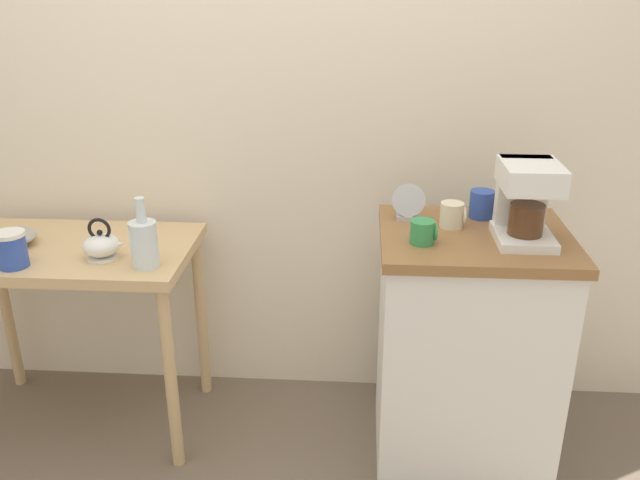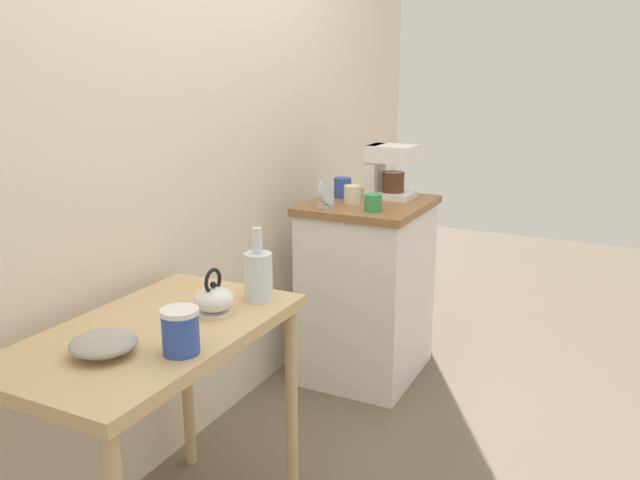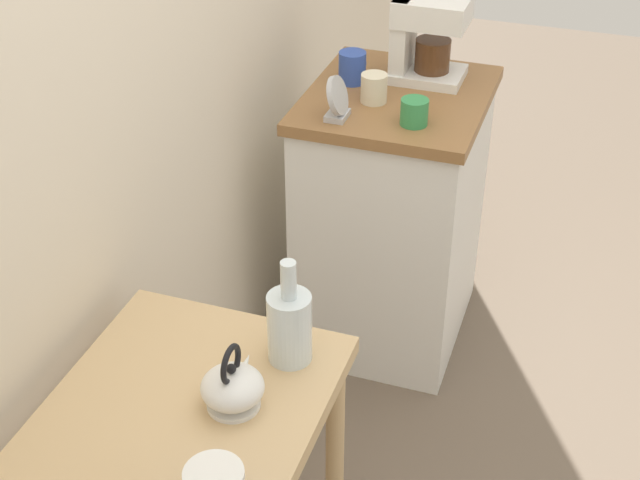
# 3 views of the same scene
# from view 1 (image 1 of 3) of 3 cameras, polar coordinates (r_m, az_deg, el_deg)

# --- Properties ---
(ground_plane) EXTENTS (8.00, 8.00, 0.00)m
(ground_plane) POSITION_cam_1_polar(r_m,az_deg,el_deg) (2.71, -5.33, -16.68)
(ground_plane) COLOR #6B5B4C
(back_wall) EXTENTS (4.40, 0.10, 2.80)m
(back_wall) POSITION_cam_1_polar(r_m,az_deg,el_deg) (2.56, -2.61, 15.49)
(back_wall) COLOR beige
(back_wall) RESTS_ON ground_plane
(wooden_table) EXTENTS (0.92, 0.54, 0.77)m
(wooden_table) POSITION_cam_1_polar(r_m,az_deg,el_deg) (2.61, -20.92, -2.63)
(wooden_table) COLOR tan
(wooden_table) RESTS_ON ground_plane
(kitchen_counter) EXTENTS (0.63, 0.54, 0.89)m
(kitchen_counter) POSITION_cam_1_polar(r_m,az_deg,el_deg) (2.44, 12.47, -9.18)
(kitchen_counter) COLOR white
(kitchen_counter) RESTS_ON ground_plane
(bowl_stoneware) EXTENTS (0.18, 0.18, 0.06)m
(bowl_stoneware) POSITION_cam_1_polar(r_m,az_deg,el_deg) (2.65, -25.28, 0.21)
(bowl_stoneware) COLOR #9E998C
(bowl_stoneware) RESTS_ON wooden_table
(teakettle) EXTENTS (0.16, 0.13, 0.15)m
(teakettle) POSITION_cam_1_polar(r_m,az_deg,el_deg) (2.41, -18.43, -0.44)
(teakettle) COLOR white
(teakettle) RESTS_ON wooden_table
(glass_carafe_vase) EXTENTS (0.09, 0.09, 0.25)m
(glass_carafe_vase) POSITION_cam_1_polar(r_m,az_deg,el_deg) (2.28, -15.05, -0.19)
(glass_carafe_vase) COLOR silver
(glass_carafe_vase) RESTS_ON wooden_table
(canister_enamel) EXTENTS (0.10, 0.10, 0.13)m
(canister_enamel) POSITION_cam_1_polar(r_m,az_deg,el_deg) (2.45, -25.24, -0.74)
(canister_enamel) COLOR #2D4CAD
(canister_enamel) RESTS_ON wooden_table
(coffee_maker) EXTENTS (0.18, 0.22, 0.26)m
(coffee_maker) POSITION_cam_1_polar(r_m,az_deg,el_deg) (2.19, 17.49, 3.53)
(coffee_maker) COLOR white
(coffee_maker) RESTS_ON kitchen_counter
(mug_small_cream) EXTENTS (0.09, 0.08, 0.09)m
(mug_small_cream) POSITION_cam_1_polar(r_m,az_deg,el_deg) (2.27, 11.43, 2.14)
(mug_small_cream) COLOR beige
(mug_small_cream) RESTS_ON kitchen_counter
(mug_tall_green) EXTENTS (0.09, 0.08, 0.08)m
(mug_tall_green) POSITION_cam_1_polar(r_m,az_deg,el_deg) (2.12, 8.94, 0.69)
(mug_tall_green) COLOR #338C4C
(mug_tall_green) RESTS_ON kitchen_counter
(mug_blue) EXTENTS (0.09, 0.08, 0.10)m
(mug_blue) POSITION_cam_1_polar(r_m,az_deg,el_deg) (2.38, 13.92, 3.04)
(mug_blue) COLOR #2D4CAD
(mug_blue) RESTS_ON kitchen_counter
(table_clock) EXTENTS (0.12, 0.06, 0.13)m
(table_clock) POSITION_cam_1_polar(r_m,az_deg,el_deg) (2.31, 7.69, 3.12)
(table_clock) COLOR #B2B5BA
(table_clock) RESTS_ON kitchen_counter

